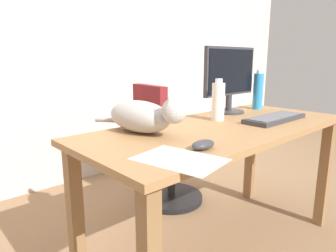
% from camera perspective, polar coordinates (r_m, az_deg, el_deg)
% --- Properties ---
extents(ground_plane, '(8.00, 8.00, 0.00)m').
position_cam_1_polar(ground_plane, '(1.91, 9.40, -21.92)').
color(ground_plane, '#846647').
extents(back_wall, '(6.00, 0.04, 2.60)m').
position_cam_1_polar(back_wall, '(2.79, -16.04, 16.71)').
color(back_wall, beige).
rests_on(back_wall, ground_plane).
extents(desk, '(1.56, 0.66, 0.73)m').
position_cam_1_polar(desk, '(1.64, 10.18, -3.49)').
color(desk, '#9E7247').
rests_on(desk, ground_plane).
extents(office_chair, '(0.48, 0.48, 0.90)m').
position_cam_1_polar(office_chair, '(2.26, -0.44, -5.28)').
color(office_chair, black).
rests_on(office_chair, ground_plane).
extents(monitor, '(0.48, 0.20, 0.41)m').
position_cam_1_polar(monitor, '(1.98, 11.58, 8.95)').
color(monitor, '#333338').
rests_on(monitor, desk).
extents(keyboard, '(0.44, 0.15, 0.03)m').
position_cam_1_polar(keyboard, '(1.81, 19.48, 1.40)').
color(keyboard, '#333338').
rests_on(keyboard, desk).
extents(cat, '(0.22, 0.61, 0.20)m').
position_cam_1_polar(cat, '(1.42, -4.76, 1.94)').
color(cat, '#B2ADA8').
rests_on(cat, desk).
extents(computer_mouse, '(0.11, 0.06, 0.04)m').
position_cam_1_polar(computer_mouse, '(1.18, 6.63, -3.50)').
color(computer_mouse, '#333338').
rests_on(computer_mouse, desk).
extents(paper_sheet, '(0.27, 0.33, 0.00)m').
position_cam_1_polar(paper_sheet, '(1.05, 2.19, -6.29)').
color(paper_sheet, white).
rests_on(paper_sheet, desk).
extents(water_bottle, '(0.07, 0.07, 0.23)m').
position_cam_1_polar(water_bottle, '(1.73, 9.42, 4.64)').
color(water_bottle, silver).
rests_on(water_bottle, desk).
extents(spray_bottle, '(0.07, 0.07, 0.27)m').
position_cam_1_polar(spray_bottle, '(2.19, 16.59, 6.36)').
color(spray_bottle, '#2D8CD1').
rests_on(spray_bottle, desk).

